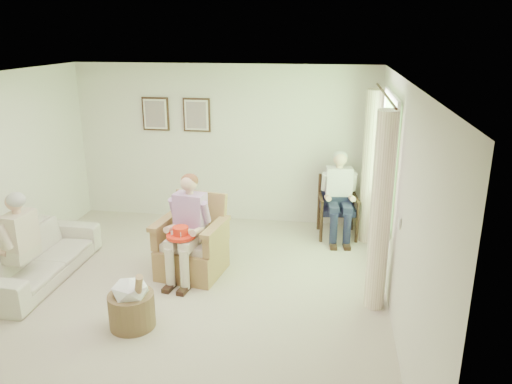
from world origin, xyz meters
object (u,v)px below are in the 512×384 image
at_px(person_wicker, 188,221).
at_px(person_sofa, 16,239).
at_px(red_hat, 181,234).
at_px(hatbox, 131,303).
at_px(wood_armchair, 338,204).
at_px(person_dark, 339,190).
at_px(sofa, 38,257).
at_px(wicker_armchair, 192,249).

bearing_deg(person_wicker, person_sofa, -151.44).
relative_size(red_hat, hatbox, 0.49).
height_order(wood_armchair, hatbox, wood_armchair).
xyz_separation_m(person_dark, hatbox, (-2.20, -2.84, -0.49)).
height_order(sofa, person_dark, person_dark).
height_order(wood_armchair, person_dark, person_dark).
distance_m(person_dark, hatbox, 3.63).
bearing_deg(person_wicker, wicker_armchair, 98.89).
xyz_separation_m(person_sofa, hatbox, (1.64, -0.52, -0.43)).
bearing_deg(wood_armchair, hatbox, -132.77).
xyz_separation_m(wicker_armchair, person_sofa, (-1.94, -0.83, 0.38)).
relative_size(wood_armchair, person_wicker, 0.67).
bearing_deg(person_dark, sofa, -159.40).
bearing_deg(red_hat, person_sofa, -165.50).
relative_size(sofa, person_sofa, 1.61).
relative_size(person_sofa, hatbox, 1.71).
bearing_deg(person_dark, red_hat, -143.01).
distance_m(wicker_armchair, person_dark, 2.46).
height_order(person_dark, hatbox, person_dark).
height_order(sofa, person_sofa, person_sofa).
bearing_deg(wood_armchair, wicker_armchair, -145.50).
distance_m(person_wicker, hatbox, 1.35).
relative_size(wood_armchair, sofa, 0.45).
distance_m(wood_armchair, red_hat, 2.78).
distance_m(person_wicker, red_hat, 0.23).
bearing_deg(red_hat, person_wicker, 78.77).
distance_m(person_sofa, hatbox, 1.77).
height_order(person_wicker, person_sofa, person_wicker).
relative_size(wood_armchair, person_sofa, 0.73).
bearing_deg(person_wicker, wood_armchair, 52.12).
distance_m(sofa, person_dark, 4.34).
relative_size(person_wicker, person_sofa, 1.08).
bearing_deg(person_sofa, person_wicker, 114.17).
bearing_deg(red_hat, wood_armchair, 45.71).
xyz_separation_m(wicker_armchair, person_wicker, (-0.00, -0.14, 0.46)).
bearing_deg(person_wicker, hatbox, -95.19).
height_order(wicker_armchair, person_sofa, person_sofa).
height_order(wicker_armchair, wood_armchair, wicker_armchair).
bearing_deg(red_hat, sofa, -176.21).
xyz_separation_m(sofa, person_wicker, (1.94, 0.33, 0.50)).
height_order(person_dark, person_sofa, person_dark).
bearing_deg(person_sofa, red_hat, 109.00).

